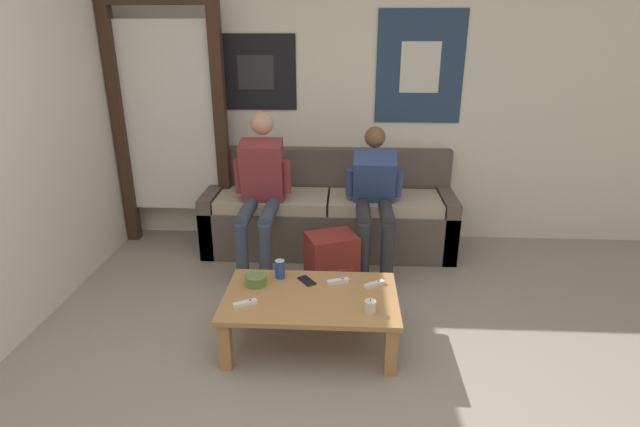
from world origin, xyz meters
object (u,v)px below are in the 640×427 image
at_px(coffee_table, 311,303).
at_px(cell_phone, 307,281).
at_px(couch, 329,216).
at_px(ceramic_bowl, 256,279).
at_px(backpack, 332,263).
at_px(pillar_candle, 370,307).
at_px(game_controller_far_center, 374,284).
at_px(game_controller_near_right, 338,281).
at_px(drink_can_blue, 280,269).
at_px(person_seated_adult, 260,188).
at_px(person_seated_teen, 375,196).
at_px(game_controller_near_left, 245,303).

bearing_deg(coffee_table, cell_phone, 101.43).
bearing_deg(couch, ceramic_bowl, -106.97).
bearing_deg(backpack, couch, 94.18).
distance_m(pillar_candle, game_controller_far_center, 0.32).
distance_m(backpack, game_controller_near_right, 0.56).
relative_size(backpack, drink_can_blue, 3.54).
xyz_separation_m(pillar_candle, cell_phone, (-0.39, 0.35, -0.03)).
distance_m(coffee_table, game_controller_near_right, 0.25).
bearing_deg(couch, person_seated_adult, -145.20).
height_order(couch, ceramic_bowl, couch).
xyz_separation_m(couch, cell_phone, (-0.09, -1.30, 0.04)).
distance_m(drink_can_blue, cell_phone, 0.19).
xyz_separation_m(couch, game_controller_near_right, (0.11, -1.30, 0.05)).
bearing_deg(coffee_table, person_seated_adult, 113.68).
relative_size(person_seated_teen, cell_phone, 7.54).
distance_m(person_seated_adult, game_controller_near_right, 1.18).
height_order(person_seated_adult, pillar_candle, person_seated_adult).
distance_m(ceramic_bowl, game_controller_near_left, 0.25).
xyz_separation_m(person_seated_adult, game_controller_far_center, (0.88, -0.96, -0.32)).
relative_size(couch, cell_phone, 14.58).
height_order(pillar_candle, game_controller_far_center, pillar_candle).
bearing_deg(couch, backpack, -85.82).
distance_m(game_controller_near_left, game_controller_near_right, 0.62).
relative_size(ceramic_bowl, cell_phone, 0.96).
height_order(coffee_table, ceramic_bowl, ceramic_bowl).
xyz_separation_m(person_seated_adult, game_controller_near_left, (0.10, -1.23, -0.32)).
bearing_deg(coffee_table, game_controller_far_center, 19.61).
bearing_deg(person_seated_adult, ceramic_bowl, -82.82).
distance_m(ceramic_bowl, cell_phone, 0.33).
relative_size(game_controller_near_right, cell_phone, 0.99).
bearing_deg(person_seated_adult, coffee_table, -66.32).
bearing_deg(game_controller_near_right, game_controller_far_center, -6.92).
bearing_deg(person_seated_adult, person_seated_teen, 1.63).
height_order(person_seated_teen, game_controller_near_right, person_seated_teen).
bearing_deg(ceramic_bowl, cell_phone, 10.52).
bearing_deg(pillar_candle, game_controller_far_center, 82.71).
bearing_deg(game_controller_near_left, pillar_candle, -3.23).
bearing_deg(game_controller_near_right, couch, 94.81).
relative_size(ceramic_bowl, pillar_candle, 1.64).
distance_m(person_seated_teen, game_controller_near_right, 1.03).
relative_size(ceramic_bowl, game_controller_far_center, 1.04).
xyz_separation_m(person_seated_teen, game_controller_far_center, (-0.04, -0.98, -0.27)).
bearing_deg(backpack, coffee_table, -98.92).
bearing_deg(drink_can_blue, cell_phone, -13.86).
bearing_deg(ceramic_bowl, person_seated_adult, 97.18).
bearing_deg(cell_phone, backpack, 74.60).
distance_m(pillar_candle, cell_phone, 0.53).
xyz_separation_m(coffee_table, person_seated_teen, (0.44, 1.12, 0.33)).
relative_size(couch, person_seated_teen, 1.93).
xyz_separation_m(coffee_table, game_controller_far_center, (0.40, 0.14, 0.07)).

